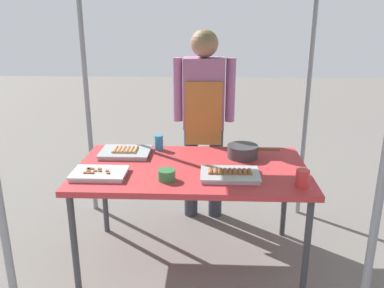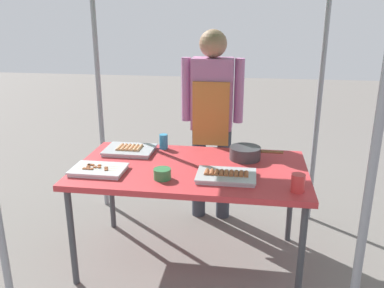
% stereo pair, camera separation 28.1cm
% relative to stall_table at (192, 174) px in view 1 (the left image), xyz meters
% --- Properties ---
extents(ground_plane, '(18.00, 18.00, 0.00)m').
position_rel_stall_table_xyz_m(ground_plane, '(0.00, 0.00, -0.70)').
color(ground_plane, '#66605B').
extents(stall_table, '(1.60, 0.90, 0.75)m').
position_rel_stall_table_xyz_m(stall_table, '(0.00, 0.00, 0.00)').
color(stall_table, '#C63338').
rests_on(stall_table, ground).
extents(tray_grilled_sausages, '(0.38, 0.26, 0.05)m').
position_rel_stall_table_xyz_m(tray_grilled_sausages, '(0.26, -0.18, 0.07)').
color(tray_grilled_sausages, '#ADADB2').
rests_on(tray_grilled_sausages, stall_table).
extents(tray_meat_skewers, '(0.36, 0.25, 0.04)m').
position_rel_stall_table_xyz_m(tray_meat_skewers, '(-0.60, -0.19, 0.07)').
color(tray_meat_skewers, silver).
rests_on(tray_meat_skewers, stall_table).
extents(tray_pork_links, '(0.37, 0.29, 0.05)m').
position_rel_stall_table_xyz_m(tray_pork_links, '(-0.51, 0.23, 0.07)').
color(tray_pork_links, '#ADADB2').
rests_on(tray_pork_links, stall_table).
extents(cooking_wok, '(0.39, 0.23, 0.09)m').
position_rel_stall_table_xyz_m(cooking_wok, '(0.37, 0.21, 0.10)').
color(cooking_wok, '#38383A').
rests_on(cooking_wok, stall_table).
extents(condiment_bowl, '(0.11, 0.11, 0.07)m').
position_rel_stall_table_xyz_m(condiment_bowl, '(-0.15, -0.24, 0.09)').
color(condiment_bowl, '#33723F').
rests_on(condiment_bowl, stall_table).
extents(drink_cup_near_edge, '(0.07, 0.07, 0.12)m').
position_rel_stall_table_xyz_m(drink_cup_near_edge, '(-0.27, 0.36, 0.11)').
color(drink_cup_near_edge, '#338CBF').
rests_on(drink_cup_near_edge, stall_table).
extents(drink_cup_by_wok, '(0.08, 0.08, 0.11)m').
position_rel_stall_table_xyz_m(drink_cup_by_wok, '(0.69, -0.31, 0.11)').
color(drink_cup_by_wok, red).
rests_on(drink_cup_by_wok, stall_table).
extents(vendor_woman, '(0.52, 0.23, 1.65)m').
position_rel_stall_table_xyz_m(vendor_woman, '(0.07, 0.72, 0.28)').
color(vendor_woman, '#333842').
rests_on(vendor_woman, ground).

